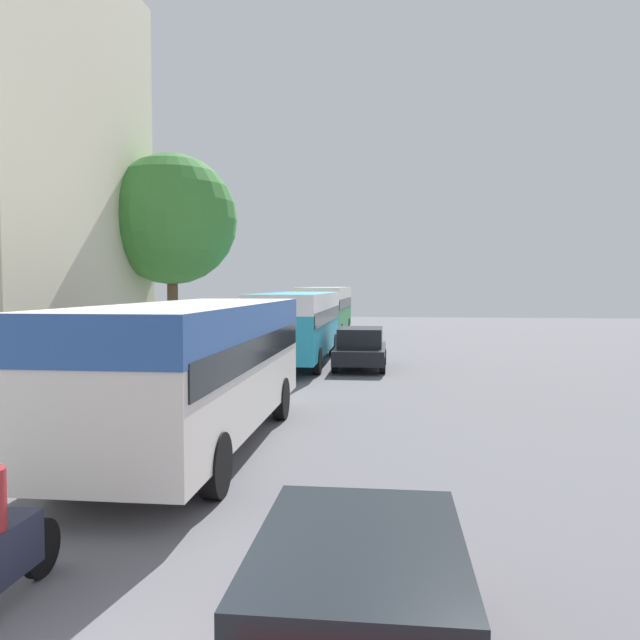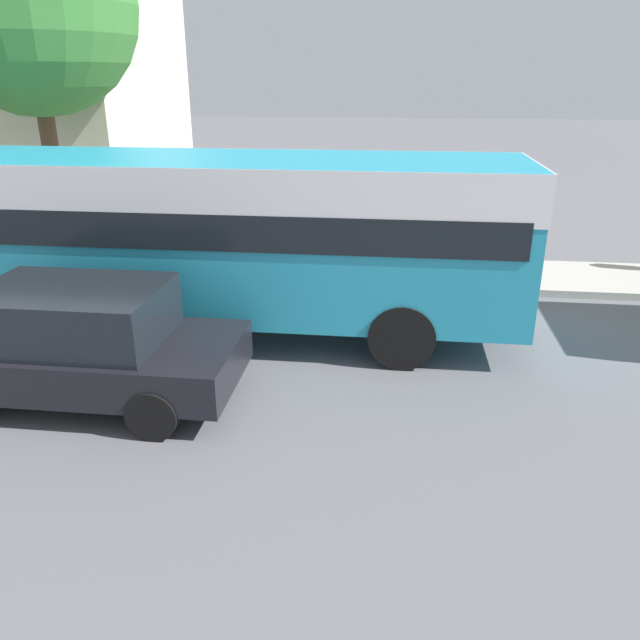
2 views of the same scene
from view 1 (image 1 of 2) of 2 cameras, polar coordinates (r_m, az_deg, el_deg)
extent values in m
cube|color=silver|center=(12.52, -11.24, -3.92)|extent=(2.57, 9.02, 2.36)
cube|color=#2D569E|center=(12.45, -11.28, -0.14)|extent=(2.59, 9.07, 0.71)
cube|color=black|center=(12.49, -11.25, -2.57)|extent=(2.62, 8.66, 0.52)
cylinder|color=black|center=(15.69, -12.18, -6.85)|extent=(0.28, 1.00, 1.00)
cylinder|color=black|center=(15.11, -3.61, -7.18)|extent=(0.28, 1.00, 1.00)
cylinder|color=black|center=(10.67, -22.08, -11.79)|extent=(0.28, 1.00, 1.00)
cylinder|color=black|center=(9.79, -9.54, -12.96)|extent=(0.28, 1.00, 1.00)
cube|color=teal|center=(25.55, -2.02, -0.21)|extent=(2.50, 9.80, 2.41)
cube|color=white|center=(25.52, -2.02, 1.68)|extent=(2.52, 9.85, 0.72)
cube|color=black|center=(25.54, -2.02, 0.46)|extent=(2.55, 9.40, 0.53)
cylinder|color=black|center=(28.82, -3.37, -2.23)|extent=(0.28, 1.00, 1.00)
cylinder|color=black|center=(28.51, 1.18, -2.29)|extent=(0.28, 1.00, 1.00)
cylinder|color=black|center=(22.89, -6.00, -3.65)|extent=(0.28, 1.00, 1.00)
cylinder|color=black|center=(22.51, -0.27, -3.75)|extent=(0.28, 1.00, 1.00)
cube|color=#2D8447|center=(39.39, 0.52, 1.12)|extent=(2.54, 10.10, 2.60)
cube|color=silver|center=(39.37, 0.52, 2.44)|extent=(2.56, 10.16, 0.78)
cube|color=black|center=(39.38, 0.52, 1.59)|extent=(2.59, 9.70, 0.57)
cylinder|color=black|center=(42.69, -0.59, -0.47)|extent=(0.28, 1.00, 1.00)
cylinder|color=black|center=(42.47, 2.53, -0.49)|extent=(0.28, 1.00, 1.00)
cylinder|color=black|center=(36.50, -1.82, -1.09)|extent=(0.28, 1.00, 1.00)
cylinder|color=black|center=(36.24, 1.83, -1.12)|extent=(0.28, 1.00, 1.00)
cylinder|color=black|center=(7.94, -24.14, -18.49)|extent=(0.10, 0.64, 0.64)
cube|color=black|center=(24.16, 3.72, -3.05)|extent=(1.89, 4.28, 0.55)
cube|color=black|center=(24.10, 3.73, -1.56)|extent=(1.66, 2.35, 0.71)
cylinder|color=black|center=(25.56, 1.92, -3.33)|extent=(0.22, 0.64, 0.64)
cylinder|color=black|center=(25.48, 5.82, -3.36)|extent=(0.22, 0.64, 0.64)
cylinder|color=black|center=(22.94, 1.38, -4.07)|extent=(0.22, 0.64, 0.64)
cylinder|color=black|center=(22.85, 5.73, -4.12)|extent=(0.22, 0.64, 0.64)
cube|color=black|center=(4.99, 3.62, -22.54)|extent=(1.54, 2.28, 0.61)
cylinder|color=black|center=(6.54, -3.42, -23.07)|extent=(0.22, 0.64, 0.64)
cylinder|color=black|center=(6.49, 11.98, -23.38)|extent=(0.22, 0.64, 0.64)
cylinder|color=#232838|center=(35.16, -6.39, -1.21)|extent=(0.28, 0.28, 0.77)
cylinder|color=#4C6B4C|center=(35.12, -6.40, -0.07)|extent=(0.35, 0.35, 0.64)
sphere|color=tan|center=(35.10, -6.40, 0.63)|extent=(0.21, 0.21, 0.21)
cylinder|color=brown|center=(21.81, -13.30, -0.17)|extent=(0.36, 0.36, 3.64)
sphere|color=#387A33|center=(21.89, -13.41, 8.93)|extent=(4.39, 4.39, 4.39)
camera|label=2|loc=(28.72, 18.52, 4.78)|focal=35.00mm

